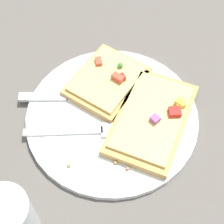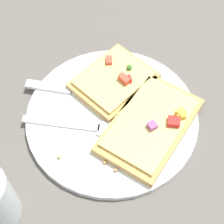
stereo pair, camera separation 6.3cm
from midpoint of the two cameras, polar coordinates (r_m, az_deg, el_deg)
The scene contains 7 objects.
ground_plane at distance 0.65m, azimuth 2.77°, elevation -1.26°, with size 4.00×4.00×0.00m, color #56514C.
plate at distance 0.65m, azimuth 2.79°, elevation -0.98°, with size 0.30×0.30×0.01m.
fork at distance 0.63m, azimuth -0.30°, elevation -2.58°, with size 0.06×0.21×0.01m.
knife at distance 0.67m, azimuth -2.72°, elevation 2.99°, with size 0.07×0.22×0.01m.
pizza_slice_main at distance 0.63m, azimuth 8.76°, elevation -2.16°, with size 0.21×0.20×0.03m.
pizza_slice_corner at distance 0.67m, azimuth 3.02°, elevation 4.61°, with size 0.17×0.17×0.03m.
crumb_scatter at distance 0.61m, azimuth 3.30°, elevation -5.65°, with size 0.08×0.13×0.01m.
Camera 2 is at (0.34, -0.02, 0.56)m, focal length 60.00 mm.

